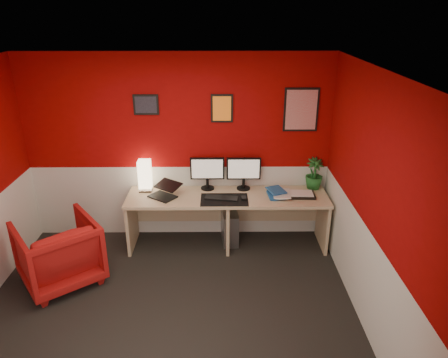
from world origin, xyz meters
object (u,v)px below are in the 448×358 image
pc_tower (230,226)px  laptop (162,189)px  monitor_left (207,169)px  armchair (59,252)px  monitor_right (244,169)px  zen_tray (301,195)px  shoji_lamp (145,176)px  desk (227,221)px  potted_plant (314,174)px

pc_tower → laptop: bearing=-175.6°
monitor_left → armchair: bearing=-149.3°
monitor_right → zen_tray: (0.73, -0.23, -0.28)m
armchair → laptop: bearing=176.0°
monitor_right → pc_tower: 0.82m
armchair → monitor_right: bearing=167.4°
shoji_lamp → monitor_left: size_ratio=0.69×
laptop → zen_tray: 1.79m
shoji_lamp → monitor_right: monitor_right is taller
shoji_lamp → monitor_right: size_ratio=0.69×
desk → armchair: bearing=-158.4°
potted_plant → desk: bearing=-168.6°
monitor_right → laptop: bearing=-166.2°
zen_tray → armchair: size_ratio=0.41×
desk → potted_plant: 1.31m
pc_tower → monitor_right: bearing=26.0°
monitor_right → zen_tray: bearing=-17.4°
desk → zen_tray: 1.02m
desk → laptop: (-0.84, -0.04, 0.47)m
monitor_right → zen_tray: 0.82m
monitor_right → armchair: monitor_right is taller
monitor_right → zen_tray: size_ratio=1.66×
desk → potted_plant: (1.16, 0.23, 0.58)m
monitor_left → zen_tray: size_ratio=1.66×
zen_tray → pc_tower: bearing=172.7°
pc_tower → potted_plant: bearing=1.0°
potted_plant → zen_tray: bearing=-130.5°
zen_tray → potted_plant: (0.21, 0.24, 0.20)m
shoji_lamp → monitor_left: 0.83m
laptop → potted_plant: (1.99, 0.27, 0.10)m
shoji_lamp → monitor_left: (0.82, 0.04, 0.09)m
pc_tower → desk: bearing=-111.5°
shoji_lamp → armchair: 1.41m
shoji_lamp → potted_plant: 2.24m
monitor_right → shoji_lamp: bearing=-178.4°
laptop → zen_tray: bearing=37.6°
desk → pc_tower: desk is taller
zen_tray → laptop: bearing=-179.1°
laptop → zen_tray: laptop is taller
desk → laptop: 0.96m
laptop → pc_tower: laptop is taller
desk → laptop: bearing=-177.5°
desk → shoji_lamp: (-1.08, 0.19, 0.56)m
laptop → pc_tower: 1.07m
desk → shoji_lamp: bearing=170.3°
laptop → monitor_right: monitor_right is taller
shoji_lamp → laptop: (0.25, -0.22, -0.09)m
shoji_lamp → pc_tower: (1.12, -0.08, -0.70)m
desk → laptop: size_ratio=7.88×
laptop → monitor_right: bearing=50.5°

